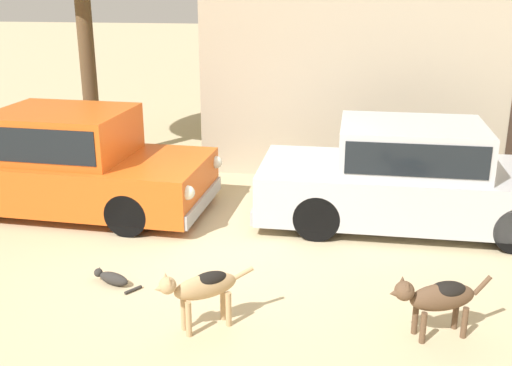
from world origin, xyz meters
TOP-DOWN VIEW (x-y plane):
  - ground_plane at (0.00, 0.00)m, footprint 80.00×80.00m
  - parked_sedan_nearest at (-2.65, 1.27)m, footprint 4.42×2.08m
  - parked_sedan_second at (2.43, 1.35)m, footprint 4.47×1.88m
  - stray_dog_spotted at (0.10, -1.81)m, footprint 0.91×0.66m
  - stray_dog_tan at (2.41, -1.63)m, footprint 1.04×0.46m
  - stray_cat at (-1.15, -1.03)m, footprint 0.62×0.37m

SIDE VIEW (x-z plane):
  - ground_plane at x=0.00m, z-range 0.00..0.00m
  - stray_cat at x=-1.15m, z-range 0.00..0.15m
  - stray_dog_tan at x=2.41m, z-range 0.10..0.77m
  - stray_dog_spotted at x=0.10m, z-range 0.12..0.81m
  - parked_sedan_second at x=2.43m, z-range -0.01..1.46m
  - parked_sedan_nearest at x=-2.65m, z-range -0.02..1.51m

